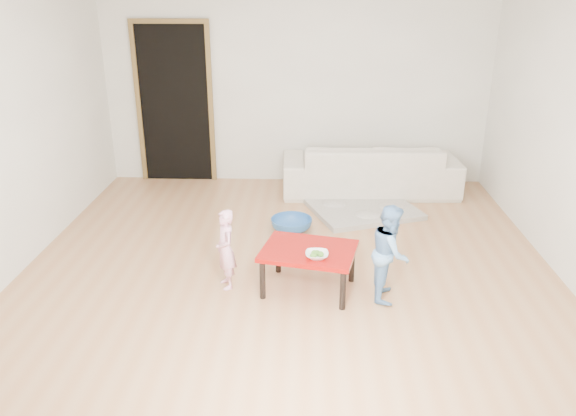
# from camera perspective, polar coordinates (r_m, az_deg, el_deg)

# --- Properties ---
(floor) EXTENTS (5.00, 5.00, 0.01)m
(floor) POSITION_cam_1_polar(r_m,az_deg,el_deg) (5.45, 0.08, -5.57)
(floor) COLOR #AF784B
(floor) RESTS_ON ground
(back_wall) EXTENTS (5.00, 0.02, 2.60)m
(back_wall) POSITION_cam_1_polar(r_m,az_deg,el_deg) (7.44, 0.84, 12.45)
(back_wall) COLOR beige
(back_wall) RESTS_ON floor
(left_wall) EXTENTS (0.02, 5.00, 2.60)m
(left_wall) POSITION_cam_1_polar(r_m,az_deg,el_deg) (5.66, -26.31, 7.25)
(left_wall) COLOR beige
(left_wall) RESTS_ON floor
(doorway) EXTENTS (1.02, 0.08, 2.11)m
(doorway) POSITION_cam_1_polar(r_m,az_deg,el_deg) (7.68, -11.40, 10.24)
(doorway) COLOR brown
(doorway) RESTS_ON back_wall
(sofa) EXTENTS (2.25, 0.95, 0.65)m
(sofa) POSITION_cam_1_polar(r_m,az_deg,el_deg) (7.27, 8.31, 4.07)
(sofa) COLOR silver
(sofa) RESTS_ON floor
(cushion) EXTENTS (0.52, 0.49, 0.11)m
(cushion) POSITION_cam_1_polar(r_m,az_deg,el_deg) (7.04, 6.51, 4.92)
(cushion) COLOR orange
(cushion) RESTS_ON sofa
(red_table) EXTENTS (0.90, 0.75, 0.39)m
(red_table) POSITION_cam_1_polar(r_m,az_deg,el_deg) (4.92, 2.10, -6.24)
(red_table) COLOR #8D0B07
(red_table) RESTS_ON floor
(bowl) EXTENTS (0.19, 0.19, 0.05)m
(bowl) POSITION_cam_1_polar(r_m,az_deg,el_deg) (4.67, 2.96, -4.80)
(bowl) COLOR white
(bowl) RESTS_ON red_table
(broccoli) EXTENTS (0.12, 0.12, 0.06)m
(broccoli) POSITION_cam_1_polar(r_m,az_deg,el_deg) (4.67, 2.96, -4.75)
(broccoli) COLOR #2D5919
(broccoli) RESTS_ON red_table
(child_pink) EXTENTS (0.27, 0.31, 0.72)m
(child_pink) POSITION_cam_1_polar(r_m,az_deg,el_deg) (4.92, -6.36, -4.19)
(child_pink) COLOR pink
(child_pink) RESTS_ON floor
(child_blue) EXTENTS (0.37, 0.45, 0.84)m
(child_blue) POSITION_cam_1_polar(r_m,az_deg,el_deg) (4.79, 10.36, -4.44)
(child_blue) COLOR #5C99D7
(child_blue) RESTS_ON floor
(basin) EXTENTS (0.45, 0.45, 0.14)m
(basin) POSITION_cam_1_polar(r_m,az_deg,el_deg) (6.11, 0.35, -1.70)
(basin) COLOR #2A5DA0
(basin) RESTS_ON floor
(blanket) EXTENTS (1.43, 1.32, 0.06)m
(blanket) POSITION_cam_1_polar(r_m,az_deg,el_deg) (6.70, 7.64, -0.10)
(blanket) COLOR #BEB5A8
(blanket) RESTS_ON floor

